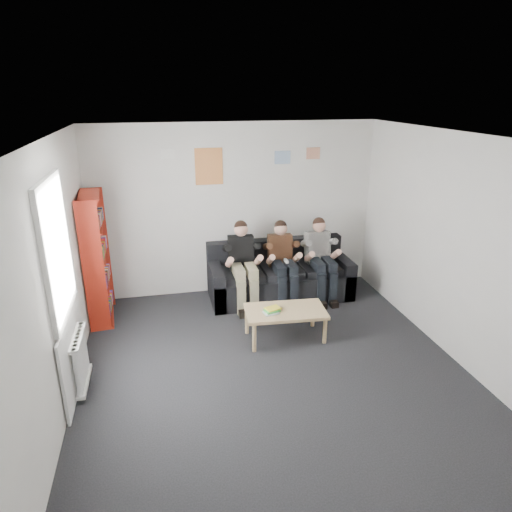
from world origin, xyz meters
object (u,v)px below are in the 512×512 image
Objects in this scene: sofa at (279,277)px; person_left at (243,265)px; coffee_table at (285,313)px; person_middle at (283,262)px; person_right at (321,259)px; bookshelf at (97,258)px.

person_left reaches higher than sofa.
coffee_table is 1.22m from person_left.
person_right is (0.62, -0.00, 0.00)m from person_middle.
sofa is 1.21× the size of bookshelf.
person_middle is (2.71, -0.01, -0.28)m from bookshelf.
person_middle is at bearing 76.22° from coffee_table.
person_right is at bearing 51.64° from coffee_table.
person_middle is at bearing -90.00° from sofa.
person_middle is 0.99× the size of person_right.
sofa is 0.38m from person_middle.
coffee_table is 1.47m from person_right.
bookshelf is 3.34m from person_right.
coffee_table is 1.20m from person_middle.
coffee_table is at bearing -132.80° from person_right.
sofa is 0.74m from person_left.
person_left is at bearing -5.25° from bookshelf.
coffee_table is (-0.28, -1.34, 0.06)m from sofa.
sofa is at bearing 157.84° from person_right.
sofa is 2.78m from bookshelf.
coffee_table is (2.43, -1.15, -0.55)m from bookshelf.
person_right reaches higher than person_middle.
bookshelf reaches higher than person_left.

